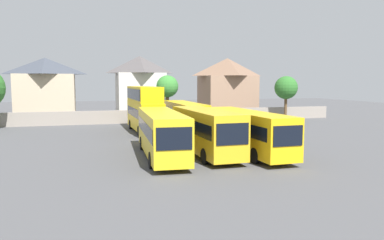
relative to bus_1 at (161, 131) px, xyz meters
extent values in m
plane|color=#4C4C4F|center=(3.27, 18.15, -1.96)|extent=(140.00, 140.00, 0.00)
cube|color=gray|center=(3.27, 24.19, -1.06)|extent=(56.00, 0.50, 1.80)
cube|color=yellow|center=(0.00, 0.01, -0.07)|extent=(3.15, 11.61, 3.07)
cube|color=black|center=(-0.34, -5.74, 0.30)|extent=(2.19, 0.21, 1.38)
cube|color=black|center=(0.00, 0.01, 0.30)|extent=(3.14, 10.69, 0.97)
cylinder|color=black|center=(0.93, -3.61, -1.41)|extent=(0.36, 1.12, 1.10)
cylinder|color=black|center=(-1.35, -3.48, -1.41)|extent=(0.36, 1.12, 1.10)
cylinder|color=black|center=(1.35, 3.50, -1.41)|extent=(0.36, 1.12, 1.10)
cylinder|color=black|center=(-0.93, 3.63, -1.41)|extent=(0.36, 1.12, 1.10)
cube|color=gold|center=(3.51, 0.15, -0.03)|extent=(2.84, 10.54, 3.13)
cube|color=black|center=(3.66, -5.10, 0.34)|extent=(2.24, 0.14, 1.41)
cube|color=black|center=(3.51, 0.15, 0.34)|extent=(2.85, 9.70, 0.99)
cylinder|color=black|center=(4.77, -3.06, -1.41)|extent=(0.33, 1.11, 1.10)
cylinder|color=black|center=(2.43, -3.13, -1.41)|extent=(0.33, 1.11, 1.10)
cylinder|color=black|center=(4.59, 3.43, -1.41)|extent=(0.33, 1.11, 1.10)
cylinder|color=black|center=(2.25, 3.36, -1.41)|extent=(0.33, 1.11, 1.10)
cube|color=yellow|center=(6.85, -0.17, -0.12)|extent=(2.80, 11.99, 2.97)
cube|color=black|center=(7.04, -6.14, 0.24)|extent=(2.14, 0.15, 1.33)
cube|color=black|center=(6.85, -0.17, 0.24)|extent=(2.81, 11.04, 0.93)
cylinder|color=black|center=(8.09, -3.83, -1.41)|extent=(0.33, 1.11, 1.10)
cylinder|color=black|center=(5.85, -3.90, -1.41)|extent=(0.33, 1.11, 1.10)
cylinder|color=black|center=(7.85, 3.56, -1.41)|extent=(0.33, 1.11, 1.10)
cylinder|color=black|center=(5.62, 3.49, -1.41)|extent=(0.33, 1.11, 1.10)
cube|color=yellow|center=(0.93, 14.54, -0.05)|extent=(2.66, 10.80, 3.11)
cube|color=black|center=(1.05, 9.15, 0.32)|extent=(2.14, 0.13, 1.40)
cube|color=black|center=(0.93, 14.54, 0.32)|extent=(2.68, 9.94, 0.98)
cube|color=yellow|center=(0.93, 14.81, 2.34)|extent=(2.60, 10.26, 1.66)
cube|color=black|center=(0.93, 14.81, 2.34)|extent=(2.68, 9.72, 1.16)
cylinder|color=black|center=(2.12, 11.23, -1.41)|extent=(0.32, 1.11, 1.10)
cylinder|color=black|center=(-0.11, 11.19, -1.41)|extent=(0.32, 1.11, 1.10)
cylinder|color=black|center=(1.98, 17.90, -1.41)|extent=(0.32, 1.11, 1.10)
cylinder|color=black|center=(-0.26, 17.85, -1.41)|extent=(0.32, 1.11, 1.10)
cube|color=yellow|center=(5.50, 14.19, -0.13)|extent=(2.55, 11.66, 2.94)
cube|color=black|center=(5.51, 8.34, 0.22)|extent=(2.23, 0.08, 1.32)
cube|color=black|center=(5.50, 14.19, 0.22)|extent=(2.59, 10.73, 0.92)
cylinder|color=black|center=(6.67, 10.57, -1.41)|extent=(0.30, 1.10, 1.10)
cylinder|color=black|center=(4.34, 10.57, -1.41)|extent=(0.30, 1.10, 1.10)
cylinder|color=black|center=(6.66, 17.80, -1.41)|extent=(0.30, 1.10, 1.10)
cylinder|color=black|center=(4.33, 17.80, -1.41)|extent=(0.30, 1.10, 1.10)
cube|color=#C6B293|center=(-11.11, 32.99, 1.45)|extent=(8.31, 7.01, 6.81)
pyramid|color=#3D424C|center=(-11.11, 32.99, 6.07)|extent=(8.72, 7.36, 2.44)
cube|color=silver|center=(3.01, 32.79, 1.56)|extent=(7.25, 7.09, 7.05)
pyramid|color=#514C4C|center=(3.01, 32.79, 6.44)|extent=(7.61, 7.45, 2.71)
cube|color=#9E7A60|center=(17.71, 32.40, 1.38)|extent=(8.38, 7.43, 6.68)
pyramid|color=brown|center=(17.71, 32.40, 6.19)|extent=(8.80, 7.81, 2.95)
cylinder|color=brown|center=(6.17, 26.69, -0.02)|extent=(0.49, 0.49, 3.88)
sphere|color=#387F33|center=(6.17, 26.69, 3.05)|extent=(3.22, 3.22, 3.22)
cylinder|color=brown|center=(23.03, 22.19, -0.14)|extent=(0.42, 0.42, 3.63)
sphere|color=#2D6B28|center=(23.03, 22.19, 2.86)|extent=(3.38, 3.38, 3.38)
camera|label=1|loc=(-5.35, -27.41, 3.67)|focal=35.19mm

